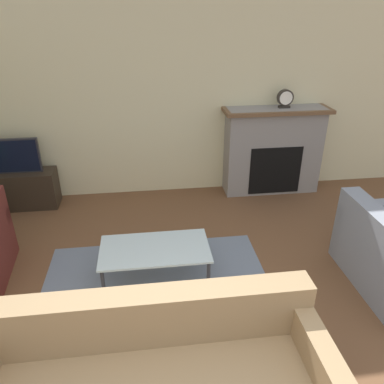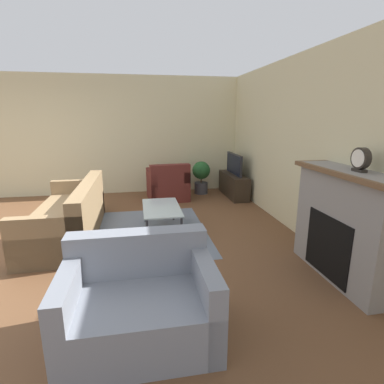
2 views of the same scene
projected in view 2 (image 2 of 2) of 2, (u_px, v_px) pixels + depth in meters
The scene contains 13 objects.
ground_plane at pixel (7, 246), 4.27m from camera, with size 20.00×20.00×0.00m, color brown.
wall_back at pixel (295, 145), 4.69m from camera, with size 8.72×0.06×2.70m.
wall_left at pixel (148, 136), 7.06m from camera, with size 0.06×7.30×2.70m.
area_rug at pixel (150, 231), 4.79m from camera, with size 2.26×1.77×0.00m.
fireplace at pixel (345, 223), 3.29m from camera, with size 1.48×0.43×1.24m.
tv_stand at pixel (234, 185), 6.88m from camera, with size 1.23×0.36×0.51m.
tv at pixel (234, 164), 6.76m from camera, with size 0.94×0.06×0.47m.
couch_sectional at pixel (70, 218), 4.57m from camera, with size 2.23×0.89×0.82m.
couch_loveseat at pixel (140, 304), 2.45m from camera, with size 0.87×1.21×0.82m.
armchair_by_window at pixel (168, 186), 6.59m from camera, with size 0.91×0.91×0.82m.
coffee_table at pixel (161, 209), 4.73m from camera, with size 1.06×0.57×0.40m.
potted_plant at pixel (201, 175), 7.06m from camera, with size 0.42×0.42×0.77m.
mantel_clock at pixel (361, 159), 3.02m from camera, with size 0.22×0.07×0.25m.
Camera 2 is at (4.36, 1.89, 1.79)m, focal length 28.00 mm.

